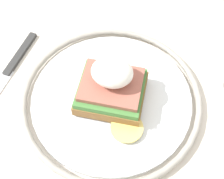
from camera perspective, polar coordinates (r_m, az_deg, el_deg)
The scene contains 4 objects.
dining_table at distance 0.63m, azimuth 0.98°, elevation -3.60°, with size 0.95×0.75×0.77m.
plate at distance 0.48m, azimuth 0.00°, elevation -1.68°, with size 0.28×0.28×0.02m.
sandwich at distance 0.45m, azimuth 0.07°, elevation 0.57°, with size 0.11×0.12×0.08m.
knife at distance 0.55m, azimuth -18.48°, elevation 3.03°, with size 0.05×0.21×0.01m.
Camera 1 is at (-0.05, 0.29, 1.20)m, focal length 50.00 mm.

